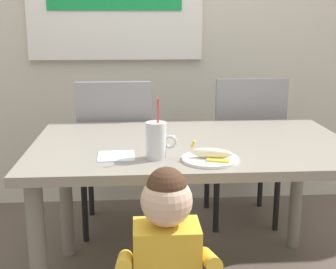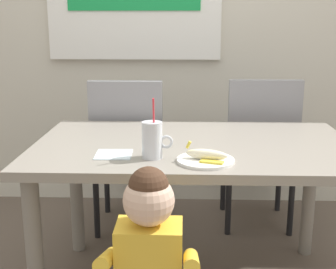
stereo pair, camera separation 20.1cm
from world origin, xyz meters
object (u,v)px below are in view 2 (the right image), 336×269
snack_plate (205,160)px  paper_napkin (114,154)px  toddler_standing (149,256)px  peeled_banana (207,155)px  dining_table (194,163)px  milk_cup (152,142)px  dining_chair_left (129,147)px  dining_chair_right (260,145)px

snack_plate → paper_napkin: (-0.38, 0.08, -0.00)m
toddler_standing → peeled_banana: 0.48m
dining_table → toddler_standing: bearing=-103.7°
milk_cup → snack_plate: (0.21, -0.05, -0.06)m
dining_table → paper_napkin: size_ratio=9.72×
dining_chair_left → dining_chair_right: 0.80m
dining_table → paper_napkin: 0.41m
snack_plate → peeled_banana: peeled_banana is taller
dining_chair_right → milk_cup: milk_cup is taller
dining_chair_left → dining_chair_right: same height
snack_plate → peeled_banana: (0.01, -0.01, 0.03)m
paper_napkin → snack_plate: bearing=-12.2°
peeled_banana → dining_chair_left: bearing=114.6°
peeled_banana → paper_napkin: bearing=166.7°
toddler_standing → dining_chair_right: bearing=66.8°
snack_plate → paper_napkin: size_ratio=1.53×
dining_table → peeled_banana: bearing=-81.3°
toddler_standing → paper_napkin: (-0.18, 0.44, 0.22)m
dining_chair_right → toddler_standing: size_ratio=1.15×
dining_chair_left → snack_plate: size_ratio=4.17×
dining_chair_right → milk_cup: size_ratio=3.82×
paper_napkin → dining_chair_left: bearing=92.7°
milk_cup → paper_napkin: bearing=168.1°
toddler_standing → milk_cup: size_ratio=3.33×
toddler_standing → milk_cup: bearing=92.1°
dining_chair_left → dining_table: bearing=121.2°
milk_cup → dining_chair_left: bearing=103.2°
toddler_standing → paper_napkin: size_ratio=5.59×
milk_cup → peeled_banana: (0.22, -0.06, -0.04)m
toddler_standing → snack_plate: bearing=61.2°
dining_table → peeled_banana: (0.05, -0.30, 0.13)m
dining_chair_right → peeled_banana: 1.09m
dining_chair_left → milk_cup: bearing=103.2°
peeled_banana → milk_cup: bearing=165.6°
milk_cup → snack_plate: bearing=-12.5°
dining_chair_left → milk_cup: 0.93m
peeled_banana → toddler_standing: bearing=-120.1°
snack_plate → paper_napkin: bearing=167.8°
dining_chair_left → milk_cup: size_ratio=3.82×
dining_table → peeled_banana: 0.33m
toddler_standing → peeled_banana: toddler_standing is taller
dining_table → paper_napkin: (-0.34, -0.21, 0.10)m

